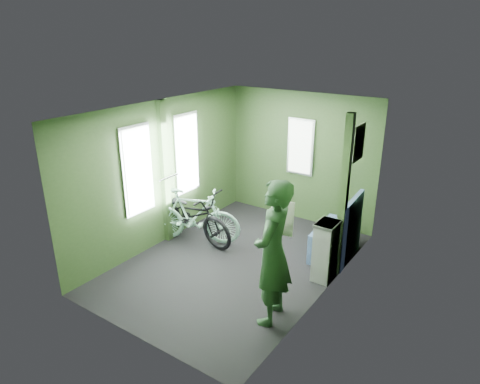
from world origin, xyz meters
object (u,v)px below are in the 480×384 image
at_px(bicycle_black, 192,239).
at_px(waste_box, 326,251).
at_px(bench_seat, 337,239).
at_px(passenger, 273,253).
at_px(bicycle_mint, 194,242).

distance_m(bicycle_black, waste_box, 2.35).
bearing_deg(bicycle_black, bench_seat, -62.75).
bearing_deg(bicycle_black, passenger, -109.38).
distance_m(waste_box, bench_seat, 0.71).
height_order(bicycle_mint, passenger, passenger).
distance_m(bicycle_mint, bench_seat, 2.29).
relative_size(bicycle_mint, bench_seat, 1.57).
bearing_deg(passenger, bicycle_mint, -127.04).
height_order(passenger, bench_seat, passenger).
bearing_deg(waste_box, bicycle_mint, -175.39).
height_order(waste_box, bench_seat, bench_seat).
bearing_deg(passenger, waste_box, 160.95).
xyz_separation_m(bicycle_black, bicycle_mint, (0.09, -0.06, 0.00)).
bearing_deg(bench_seat, passenger, -95.41).
bearing_deg(bench_seat, bicycle_black, -163.42).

